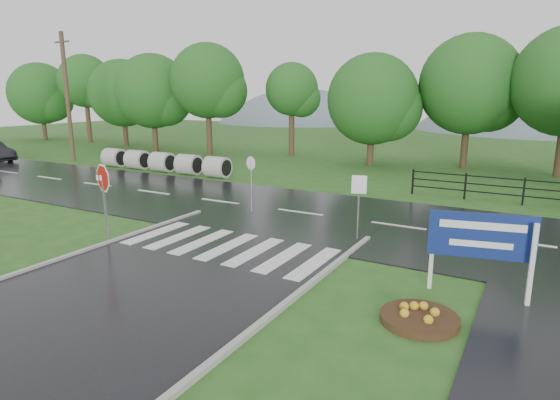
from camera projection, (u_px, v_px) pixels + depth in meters
The scene contains 14 objects.
ground at pixel (96, 311), 10.40m from camera, with size 120.00×120.00×0.00m, color #28591D.
main_road at pixel (300, 213), 18.89m from camera, with size 90.00×8.00×0.04m, color black.
walkway at pixel (533, 327), 9.73m from camera, with size 2.20×11.00×0.04m, color black.
crosswalk at pixel (228, 246), 14.63m from camera, with size 6.50×2.80×0.02m.
fence_west at pixel (524, 189), 20.11m from camera, with size 9.58×0.08×1.20m.
hills at pixel (494, 237), 67.38m from camera, with size 102.00×48.00×48.00m.
treeline at pixel (412, 168), 30.30m from camera, with size 83.20×5.20×10.00m.
culvert_pipes at pixel (162, 162), 28.79m from camera, with size 9.70×1.20×1.20m.
stop_sign at pixel (103, 185), 14.67m from camera, with size 1.18×0.38×2.76m.
estate_billboard at pixel (481, 240), 10.82m from camera, with size 2.32×0.57×2.07m.
flower_bed at pixel (419, 317), 9.88m from camera, with size 1.64×1.64×0.33m.
reg_sign_small at pixel (359, 195), 15.06m from camera, with size 0.47×0.16×2.18m.
reg_sign_round at pixel (251, 178), 18.69m from camera, with size 0.51×0.19×2.30m.
utility_pole_west at pixel (67, 97), 32.68m from camera, with size 1.58×0.29×8.84m.
Camera 1 is at (8.28, -6.33, 4.75)m, focal length 30.00 mm.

